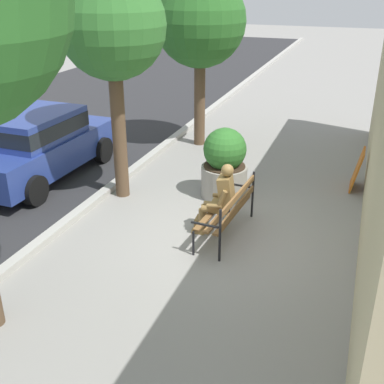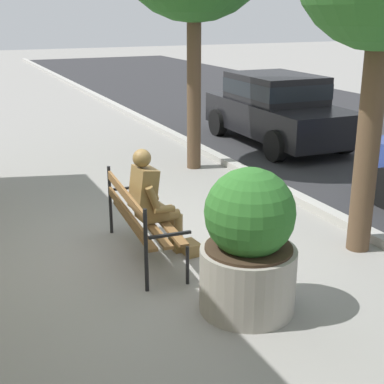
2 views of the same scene
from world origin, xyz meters
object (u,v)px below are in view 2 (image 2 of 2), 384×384
Objects in this scene: park_bench at (139,216)px; concrete_planter at (249,245)px; parked_car_black at (277,107)px; bronze_statue_seated at (155,204)px.

park_bench is 1.75m from concrete_planter.
parked_car_black reaches higher than concrete_planter.
parked_car_black is at bearing 132.83° from park_bench.
bronze_statue_seated is at bearing -167.35° from concrete_planter.
concrete_planter reaches higher than bronze_statue_seated.
parked_car_black reaches higher than bronze_statue_seated.
bronze_statue_seated reaches higher than park_bench.
bronze_statue_seated is 1.67m from concrete_planter.
bronze_statue_seated is 0.92× the size of concrete_planter.
bronze_statue_seated is at bearing -45.81° from parked_car_black.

